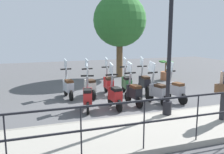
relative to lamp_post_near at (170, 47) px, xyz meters
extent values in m
plane|color=#4C4C4F|center=(2.40, 0.34, -2.18)|extent=(28.00, 28.00, 0.00)
cube|color=gray|center=(-0.80, 0.34, -2.10)|extent=(2.20, 20.00, 0.15)
cube|color=gray|center=(0.25, 0.34, -2.10)|extent=(0.10, 20.00, 0.15)
cube|color=black|center=(-1.80, 0.34, -0.98)|extent=(0.04, 16.00, 0.04)
cube|color=black|center=(-1.80, 0.34, -1.45)|extent=(0.04, 16.00, 0.04)
cylinder|color=black|center=(-1.80, 0.34, -1.50)|extent=(0.03, 0.03, 1.05)
cylinder|color=black|center=(-1.80, 1.67, -1.50)|extent=(0.03, 0.03, 1.05)
cylinder|color=black|center=(-1.80, 3.01, -1.50)|extent=(0.03, 0.03, 1.05)
cylinder|color=black|center=(-1.80, 4.34, -1.50)|extent=(0.03, 0.03, 1.05)
cylinder|color=black|center=(0.00, 0.00, -1.83)|extent=(0.26, 0.26, 0.40)
cylinder|color=black|center=(0.00, 0.00, 0.19)|extent=(0.12, 0.12, 4.43)
cylinder|color=#28282D|center=(-0.90, -1.22, -1.62)|extent=(0.14, 0.14, 0.82)
cylinder|color=tan|center=(-0.89, -1.13, -0.92)|extent=(0.09, 0.09, 0.52)
cube|color=brown|center=(-0.94, -1.06, -1.11)|extent=(0.17, 0.29, 0.24)
cylinder|color=brown|center=(7.34, -1.29, -1.11)|extent=(0.36, 0.36, 2.13)
sphere|color=#2D6B2D|center=(7.34, -1.29, 1.08)|extent=(3.02, 3.02, 3.02)
cylinder|color=#9E5B3D|center=(5.55, -3.32, -1.95)|extent=(0.56, 0.56, 0.45)
cylinder|color=brown|center=(5.55, -3.32, -1.48)|extent=(0.10, 0.10, 0.50)
ellipsoid|color=#387A33|center=(5.80, -3.32, -1.18)|extent=(0.56, 0.16, 0.10)
ellipsoid|color=#387A33|center=(5.30, -3.32, -1.18)|extent=(0.56, 0.16, 0.10)
ellipsoid|color=#387A33|center=(5.55, -3.07, -1.18)|extent=(0.56, 0.16, 0.10)
ellipsoid|color=#387A33|center=(5.55, -3.57, -1.18)|extent=(0.56, 0.16, 0.10)
ellipsoid|color=#387A33|center=(5.73, -3.14, -1.18)|extent=(0.56, 0.16, 0.10)
ellipsoid|color=#387A33|center=(5.37, -3.50, -1.18)|extent=(0.56, 0.16, 0.10)
cylinder|color=black|center=(1.96, -1.21, -1.98)|extent=(0.41, 0.15, 0.40)
cylinder|color=black|center=(1.14, -1.36, -1.98)|extent=(0.41, 0.15, 0.40)
cube|color=gray|center=(1.47, -1.30, -1.70)|extent=(0.64, 0.39, 0.36)
cube|color=gray|center=(1.75, -1.25, -1.68)|extent=(0.17, 0.32, 0.44)
cube|color=#4C2D19|center=(1.40, -1.31, -1.47)|extent=(0.44, 0.33, 0.10)
cylinder|color=gray|center=(1.81, -1.23, -1.32)|extent=(0.19, 0.10, 0.55)
cube|color=black|center=(1.81, -1.23, -1.05)|extent=(0.14, 0.44, 0.05)
cube|color=silver|center=(1.87, -1.22, -0.85)|extent=(0.39, 0.10, 0.42)
cylinder|color=black|center=(1.90, -0.41, -1.98)|extent=(0.41, 0.17, 0.40)
cylinder|color=black|center=(1.10, -0.60, -1.98)|extent=(0.41, 0.17, 0.40)
cube|color=gray|center=(1.42, -0.53, -1.70)|extent=(0.65, 0.41, 0.36)
cube|color=gray|center=(1.70, -0.46, -1.68)|extent=(0.19, 0.32, 0.44)
cube|color=black|center=(1.35, -0.54, -1.47)|extent=(0.45, 0.35, 0.10)
cylinder|color=gray|center=(1.76, -0.44, -1.32)|extent=(0.19, 0.11, 0.55)
cube|color=black|center=(1.76, -0.44, -1.05)|extent=(0.16, 0.44, 0.05)
cube|color=silver|center=(1.82, -0.43, -0.85)|extent=(0.38, 0.12, 0.42)
cylinder|color=black|center=(2.10, 0.39, -1.98)|extent=(0.41, 0.12, 0.40)
cylinder|color=black|center=(1.27, 0.31, -1.98)|extent=(0.41, 0.12, 0.40)
cube|color=black|center=(1.60, 0.34, -1.70)|extent=(0.62, 0.33, 0.36)
cube|color=black|center=(1.89, 0.37, -1.68)|extent=(0.15, 0.31, 0.44)
cube|color=#4C2D19|center=(1.53, 0.34, -1.47)|extent=(0.42, 0.30, 0.10)
cylinder|color=gray|center=(1.95, 0.38, -1.32)|extent=(0.19, 0.09, 0.55)
cube|color=black|center=(1.95, 0.38, -1.05)|extent=(0.10, 0.44, 0.05)
cube|color=silver|center=(2.01, 0.38, -0.85)|extent=(0.39, 0.06, 0.42)
cylinder|color=black|center=(1.96, 1.13, -1.98)|extent=(0.40, 0.09, 0.40)
cylinder|color=black|center=(1.13, 1.11, -1.98)|extent=(0.40, 0.09, 0.40)
cube|color=#B21E1E|center=(1.46, 1.12, -1.70)|extent=(0.61, 0.29, 0.36)
cube|color=#B21E1E|center=(1.75, 1.12, -1.68)|extent=(0.13, 0.30, 0.44)
cube|color=black|center=(1.39, 1.11, -1.47)|extent=(0.41, 0.27, 0.10)
cylinder|color=gray|center=(1.81, 1.12, -1.32)|extent=(0.18, 0.07, 0.55)
cube|color=black|center=(1.81, 1.12, -1.05)|extent=(0.07, 0.44, 0.05)
cube|color=silver|center=(1.87, 1.13, -0.85)|extent=(0.39, 0.04, 0.42)
cylinder|color=black|center=(2.03, 1.95, -1.98)|extent=(0.41, 0.17, 0.40)
cylinder|color=black|center=(1.22, 2.14, -1.98)|extent=(0.41, 0.17, 0.40)
cube|color=#B21E1E|center=(1.54, 2.06, -1.70)|extent=(0.65, 0.41, 0.36)
cube|color=#B21E1E|center=(1.82, 2.00, -1.68)|extent=(0.19, 0.32, 0.44)
cube|color=black|center=(1.47, 2.08, -1.47)|extent=(0.45, 0.35, 0.10)
cylinder|color=gray|center=(1.88, 1.98, -1.32)|extent=(0.19, 0.11, 0.55)
cube|color=black|center=(1.88, 1.98, -1.05)|extent=(0.16, 0.44, 0.05)
cube|color=silver|center=(1.94, 1.97, -0.85)|extent=(0.38, 0.12, 0.42)
cylinder|color=black|center=(3.61, -0.86, -1.98)|extent=(0.40, 0.11, 0.40)
cylinder|color=black|center=(2.78, -0.79, -1.98)|extent=(0.40, 0.11, 0.40)
cube|color=black|center=(3.11, -0.82, -1.70)|extent=(0.62, 0.32, 0.36)
cube|color=black|center=(3.40, -0.84, -1.68)|extent=(0.14, 0.31, 0.44)
cube|color=black|center=(3.04, -0.81, -1.47)|extent=(0.42, 0.29, 0.10)
cylinder|color=gray|center=(3.46, -0.84, -1.32)|extent=(0.19, 0.08, 0.55)
cube|color=black|center=(3.46, -0.84, -1.05)|extent=(0.09, 0.44, 0.05)
cube|color=silver|center=(3.52, -0.85, -0.85)|extent=(0.39, 0.06, 0.42)
cylinder|color=black|center=(3.67, -0.09, -1.98)|extent=(0.41, 0.13, 0.40)
cylinder|color=black|center=(2.85, 0.01, -1.98)|extent=(0.41, 0.13, 0.40)
cube|color=#2D6B38|center=(3.18, -0.03, -1.70)|extent=(0.63, 0.35, 0.36)
cube|color=#2D6B38|center=(3.47, -0.06, -1.68)|extent=(0.16, 0.31, 0.44)
cube|color=black|center=(3.11, -0.02, -1.47)|extent=(0.43, 0.31, 0.10)
cylinder|color=gray|center=(3.53, -0.07, -1.32)|extent=(0.19, 0.09, 0.55)
cube|color=black|center=(3.53, -0.07, -1.05)|extent=(0.11, 0.44, 0.05)
cube|color=silver|center=(3.59, -0.08, -0.85)|extent=(0.39, 0.08, 0.42)
cylinder|color=black|center=(3.87, 0.68, -1.98)|extent=(0.40, 0.11, 0.40)
cylinder|color=black|center=(3.04, 0.73, -1.98)|extent=(0.40, 0.11, 0.40)
cube|color=#B21E1E|center=(3.37, 0.71, -1.70)|extent=(0.62, 0.32, 0.36)
cube|color=#B21E1E|center=(3.66, 0.69, -1.68)|extent=(0.14, 0.31, 0.44)
cube|color=black|center=(3.30, 0.71, -1.47)|extent=(0.42, 0.29, 0.10)
cylinder|color=gray|center=(3.72, 0.69, -1.32)|extent=(0.19, 0.08, 0.55)
cube|color=black|center=(3.72, 0.69, -1.05)|extent=(0.09, 0.44, 0.05)
cube|color=silver|center=(3.78, 0.68, -0.85)|extent=(0.39, 0.06, 0.42)
cylinder|color=black|center=(3.63, 1.61, -1.98)|extent=(0.41, 0.12, 0.40)
cylinder|color=black|center=(2.80, 1.53, -1.98)|extent=(0.41, 0.12, 0.40)
cube|color=beige|center=(3.13, 1.56, -1.70)|extent=(0.62, 0.33, 0.36)
cube|color=beige|center=(3.42, 1.59, -1.68)|extent=(0.15, 0.31, 0.44)
cube|color=black|center=(3.06, 1.55, -1.47)|extent=(0.42, 0.30, 0.10)
cylinder|color=gray|center=(3.48, 1.59, -1.32)|extent=(0.19, 0.09, 0.55)
cube|color=black|center=(3.48, 1.59, -1.05)|extent=(0.10, 0.44, 0.05)
cube|color=silver|center=(3.54, 1.60, -0.85)|extent=(0.39, 0.07, 0.42)
cylinder|color=black|center=(3.85, 2.43, -1.98)|extent=(0.41, 0.11, 0.40)
cylinder|color=black|center=(3.03, 2.36, -1.98)|extent=(0.41, 0.11, 0.40)
cube|color=#B7BCC6|center=(3.35, 2.38, -1.70)|extent=(0.62, 0.33, 0.36)
cube|color=#B7BCC6|center=(3.64, 2.41, -1.68)|extent=(0.15, 0.31, 0.44)
cube|color=#4C2D19|center=(3.28, 2.38, -1.47)|extent=(0.42, 0.29, 0.10)
cylinder|color=gray|center=(3.70, 2.41, -1.32)|extent=(0.19, 0.09, 0.55)
cube|color=black|center=(3.70, 2.41, -1.05)|extent=(0.10, 0.44, 0.05)
cube|color=silver|center=(3.76, 2.42, -0.85)|extent=(0.39, 0.06, 0.42)
camera|label=1|loc=(-6.24, 3.94, 0.40)|focal=40.00mm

